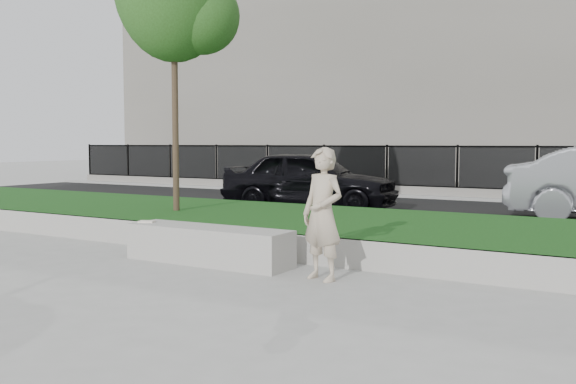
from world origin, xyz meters
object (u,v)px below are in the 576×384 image
Objects in this scene: stone_bench at (208,245)px; man at (323,214)px; car_dark at (310,180)px; book at (147,222)px.

stone_bench is 1.54× the size of man.
man reaches higher than car_dark.
book is at bearing -179.90° from car_dark.
man reaches higher than book.
man is 7.90m from car_dark.
stone_bench is at bearing -20.71° from book.
book is (-2.96, 0.08, -0.29)m from man.
stone_bench is at bearing -171.02° from car_dark.
book is at bearing -167.15° from man.
car_dark is (-2.09, 6.68, 0.52)m from stone_bench.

